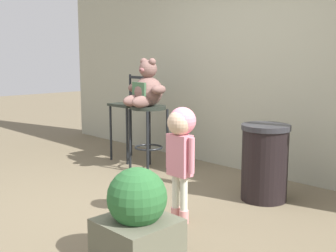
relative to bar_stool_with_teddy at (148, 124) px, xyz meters
name	(u,v)px	position (x,y,z in m)	size (l,w,h in m)	color
ground_plane	(123,210)	(0.90, -1.14, -0.58)	(24.00, 24.00, 0.00)	brown
building_wall	(257,39)	(0.90, 0.96, 1.03)	(7.31, 0.30, 3.23)	#A1A08A
bar_stool_with_teddy	(148,124)	(0.00, 0.00, 0.00)	(0.44, 0.44, 0.80)	#222821
teddy_bear	(146,89)	(0.00, -0.03, 0.43)	(0.56, 0.50, 0.58)	#76554E
child_walking	(181,139)	(1.47, -0.96, 0.14)	(0.31, 0.25, 0.99)	pink
trash_bin	(265,162)	(1.66, 0.04, -0.20)	(0.47, 0.47, 0.75)	black
bar_chair_empty	(130,110)	(-0.56, 0.17, 0.11)	(0.41, 0.41, 1.16)	#222821
planter_with_shrub	(137,219)	(1.76, -1.69, -0.28)	(0.49, 0.49, 0.66)	#5B5A48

